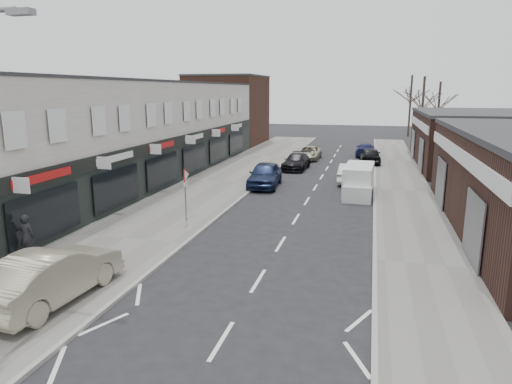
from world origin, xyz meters
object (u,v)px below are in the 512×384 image
Objects in this scene: parked_car_left_b at (296,162)px; pedestrian at (27,236)px; white_van at (358,181)px; parked_car_right_a at (350,173)px; sedan_on_pavement at (52,275)px; warning_sign at (186,179)px; parked_car_left_a at (265,175)px; parked_car_left_c at (309,153)px; parked_car_right_b at (370,156)px; parked_car_right_c at (365,150)px.

pedestrian is at bearing -103.16° from parked_car_left_b.
white_van reaches higher than parked_car_right_a.
sedan_on_pavement reaches higher than parked_car_right_a.
white_van is 2.76× the size of pedestrian.
parked_car_right_a is (7.36, 12.30, -1.51)m from warning_sign.
parked_car_left_c is at bearing 81.12° from parked_car_left_a.
parked_car_right_a is at bearing -66.46° from parked_car_left_c.
white_van is 19.06m from pedestrian.
white_van is 12.81m from parked_car_right_b.
parked_car_right_b reaches higher than parked_car_left_c.
parked_car_left_c is 11.33m from parked_car_right_a.
pedestrian is 0.36× the size of parked_car_left_a.
pedestrian is at bearing 60.79° from parked_car_right_a.
white_van reaches higher than sedan_on_pavement.
parked_car_right_c is (8.66, 35.55, -0.29)m from sedan_on_pavement.
sedan_on_pavement is 1.19× the size of parked_car_right_a.
white_van is 19.69m from sedan_on_pavement.
sedan_on_pavement reaches higher than parked_car_left_c.
parked_car_left_b is (-5.32, 8.39, -0.23)m from white_van.
parked_car_left_a is at bearing 69.45° from parked_car_right_c.
warning_sign is 14.42m from parked_car_right_a.
warning_sign reaches higher than parked_car_right_b.
warning_sign is 23.03m from parked_car_right_b.
sedan_on_pavement is 36.60m from parked_car_right_c.
parked_car_left_c is 1.06× the size of parked_car_right_a.
sedan_on_pavement reaches higher than parked_car_left_b.
parked_car_left_b is (3.25, 26.12, -0.28)m from sedan_on_pavement.
parked_car_right_c is at bearing 35.35° from parked_car_left_c.
parked_car_left_b is at bearing -93.04° from sedan_on_pavement.
pedestrian is 0.42× the size of parked_car_right_a.
parked_car_right_c is at bearing -91.36° from parked_car_right_a.
parked_car_right_b is at bearing -117.71° from pedestrian.
parked_car_right_c reaches higher than parked_car_left_c.
parked_car_right_c is at bearing 92.16° from white_van.
parked_car_right_a reaches higher than parked_car_left_b.
warning_sign is 0.60× the size of parked_car_left_b.
parked_car_left_c is (0.24, 5.86, -0.04)m from parked_car_left_b.
sedan_on_pavement is (-8.57, -17.73, 0.06)m from white_van.
warning_sign reaches higher than parked_car_right_c.
parked_car_right_a is 14.04m from parked_car_right_c.
parked_car_right_a is at bearing 87.03° from parked_car_right_c.
parked_car_right_a is 0.95× the size of parked_car_right_b.
parked_car_right_b is 5.06m from parked_car_right_c.
white_van is at bearing 46.57° from warning_sign.
white_van is 0.98× the size of sedan_on_pavement.
parked_car_left_a is at bearing -94.76° from parked_car_left_b.
parked_car_left_c is (3.49, 31.98, -0.32)m from sedan_on_pavement.
white_van reaches higher than parked_car_right_c.
parked_car_left_b is at bearing -91.62° from parked_car_left_c.
pedestrian is at bearing -102.50° from parked_car_left_c.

